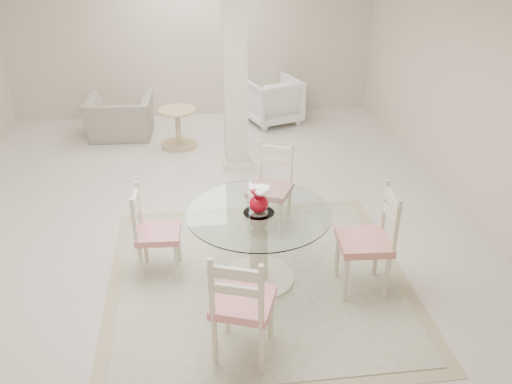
{
  "coord_description": "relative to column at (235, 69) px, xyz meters",
  "views": [
    {
      "loc": [
        -0.08,
        -5.5,
        3.16
      ],
      "look_at": [
        0.47,
        -1.13,
        0.85
      ],
      "focal_mm": 38.0,
      "sensor_mm": 36.0,
      "label": 1
    }
  ],
  "objects": [
    {
      "name": "ground",
      "position": [
        -0.5,
        -1.3,
        -1.35
      ],
      "size": [
        7.0,
        7.0,
        0.0
      ],
      "primitive_type": "plane",
      "color": "beige",
      "rests_on": "ground"
    },
    {
      "name": "room_shell",
      "position": [
        -0.5,
        -1.3,
        0.51
      ],
      "size": [
        6.02,
        7.02,
        2.71
      ],
      "color": "beige",
      "rests_on": "ground"
    },
    {
      "name": "column",
      "position": [
        0.0,
        0.0,
        0.0
      ],
      "size": [
        0.3,
        0.3,
        2.7
      ],
      "primitive_type": "cube",
      "color": "beige",
      "rests_on": "ground"
    },
    {
      "name": "area_rug",
      "position": [
        -0.03,
        -2.63,
        -1.34
      ],
      "size": [
        2.84,
        2.84,
        0.02
      ],
      "color": "tan",
      "rests_on": "ground"
    },
    {
      "name": "dining_table",
      "position": [
        -0.03,
        -2.63,
        -0.97
      ],
      "size": [
        1.3,
        1.3,
        0.75
      ],
      "rotation": [
        0.0,
        0.0,
        -0.25
      ],
      "color": "#F2EBC7",
      "rests_on": "ground"
    },
    {
      "name": "red_vase",
      "position": [
        -0.03,
        -2.63,
        -0.46
      ],
      "size": [
        0.2,
        0.19,
        0.26
      ],
      "color": "#AA0518",
      "rests_on": "dining_table"
    },
    {
      "name": "dining_chair_east",
      "position": [
        0.96,
        -2.87,
        -0.75
      ],
      "size": [
        0.48,
        0.48,
        1.14
      ],
      "rotation": [
        0.0,
        0.0,
        -1.63
      ],
      "color": "beige",
      "rests_on": "ground"
    },
    {
      "name": "dining_chair_north",
      "position": [
        0.24,
        -1.65,
        -0.79
      ],
      "size": [
        0.57,
        0.57,
        1.06
      ],
      "rotation": [
        0.0,
        0.0,
        -0.46
      ],
      "color": "beige",
      "rests_on": "ground"
    },
    {
      "name": "dining_chair_west",
      "position": [
        -1.02,
        -2.39,
        -0.82
      ],
      "size": [
        0.43,
        0.43,
        1.01
      ],
      "rotation": [
        0.0,
        0.0,
        1.51
      ],
      "color": "beige",
      "rests_on": "ground"
    },
    {
      "name": "dining_chair_south",
      "position": [
        -0.3,
        -3.62,
        -0.76
      ],
      "size": [
        0.57,
        0.57,
        1.11
      ],
      "rotation": [
        0.0,
        0.0,
        2.8
      ],
      "color": "beige",
      "rests_on": "ground"
    },
    {
      "name": "recliner_taupe",
      "position": [
        -1.68,
        1.3,
        -1.03
      ],
      "size": [
        1.02,
        0.9,
        0.64
      ],
      "primitive_type": "imported",
      "rotation": [
        0.0,
        0.0,
        3.09
      ],
      "color": "#9E9783",
      "rests_on": "ground"
    },
    {
      "name": "armchair_white",
      "position": [
        0.75,
        1.66,
        -0.98
      ],
      "size": [
        1.01,
        1.02,
        0.74
      ],
      "primitive_type": "imported",
      "rotation": [
        0.0,
        0.0,
        3.47
      ],
      "color": "white",
      "rests_on": "ground"
    },
    {
      "name": "side_table",
      "position": [
        -0.79,
        0.81,
        -1.08
      ],
      "size": [
        0.55,
        0.55,
        0.57
      ],
      "color": "#D0BA80",
      "rests_on": "ground"
    }
  ]
}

